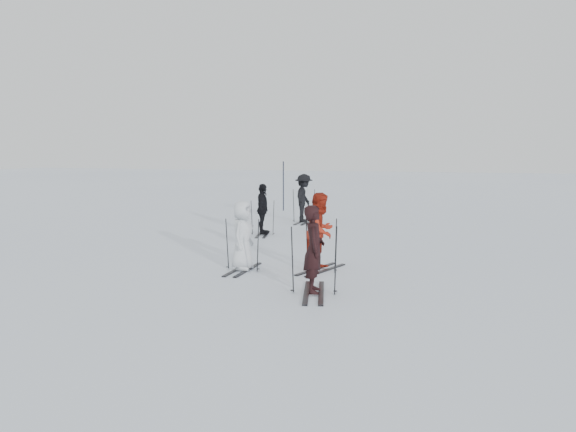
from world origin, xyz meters
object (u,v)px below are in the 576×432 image
(skier_grey, at_px, (242,236))
(skier_uphill_far, at_px, (304,199))
(skier_uphill_left, at_px, (263,210))
(skier_near_dark, at_px, (314,251))
(skier_red, at_px, (321,232))
(piste_marker, at_px, (283,186))

(skier_grey, xyz_separation_m, skier_uphill_far, (-1.05, 8.68, 0.12))
(skier_uphill_left, xyz_separation_m, skier_uphill_far, (0.40, 3.44, 0.09))
(skier_grey, distance_m, skier_uphill_left, 5.43)
(skier_near_dark, distance_m, skier_red, 2.13)
(skier_uphill_left, bearing_deg, skier_grey, -178.05)
(skier_near_dark, height_order, piste_marker, piste_marker)
(skier_grey, relative_size, piste_marker, 0.70)
(skier_uphill_far, relative_size, piste_marker, 0.81)
(skier_red, xyz_separation_m, skier_grey, (-1.72, -0.54, -0.09))
(skier_uphill_left, distance_m, skier_uphill_far, 3.46)
(skier_red, relative_size, skier_grey, 1.12)
(skier_uphill_left, bearing_deg, piste_marker, -0.50)
(skier_near_dark, xyz_separation_m, skier_uphill_left, (-3.57, 6.79, -0.02))
(skier_red, relative_size, skier_uphill_far, 0.97)
(skier_grey, height_order, skier_uphill_far, skier_uphill_far)
(skier_near_dark, distance_m, skier_grey, 2.63)
(piste_marker, bearing_deg, skier_grey, -75.94)
(skier_grey, bearing_deg, skier_red, -73.75)
(skier_red, xyz_separation_m, skier_uphill_far, (-2.77, 8.14, 0.03))
(skier_uphill_far, bearing_deg, piste_marker, 26.51)
(skier_grey, height_order, piste_marker, piste_marker)
(skier_red, bearing_deg, skier_grey, 124.38)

